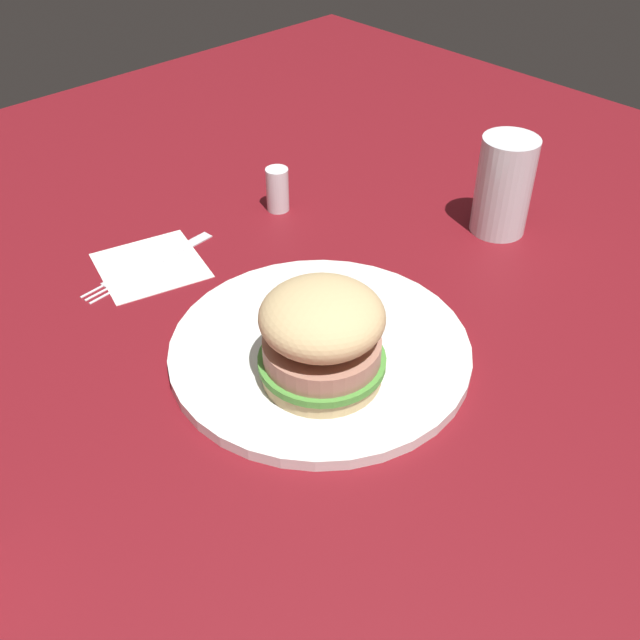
{
  "coord_description": "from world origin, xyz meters",
  "views": [
    {
      "loc": [
        0.36,
        -0.33,
        0.46
      ],
      "look_at": [
        -0.02,
        0.03,
        0.04
      ],
      "focal_mm": 40.96,
      "sensor_mm": 36.0,
      "label": 1
    }
  ],
  "objects_px": {
    "plate": "(320,349)",
    "salt_shaker": "(277,189)",
    "fries_pile": "(311,303)",
    "napkin": "(150,265)",
    "fork": "(149,264)",
    "sandwich": "(318,338)",
    "drink_glass": "(503,191)"
  },
  "relations": [
    {
      "from": "sandwich",
      "to": "drink_glass",
      "type": "height_order",
      "value": "drink_glass"
    },
    {
      "from": "plate",
      "to": "sandwich",
      "type": "relative_size",
      "value": 2.51
    },
    {
      "from": "fork",
      "to": "drink_glass",
      "type": "height_order",
      "value": "drink_glass"
    },
    {
      "from": "plate",
      "to": "sandwich",
      "type": "xyz_separation_m",
      "value": [
        0.03,
        -0.03,
        0.05
      ]
    },
    {
      "from": "salt_shaker",
      "to": "fork",
      "type": "bearing_deg",
      "value": -91.02
    },
    {
      "from": "fries_pile",
      "to": "salt_shaker",
      "type": "bearing_deg",
      "value": 147.91
    },
    {
      "from": "fork",
      "to": "salt_shaker",
      "type": "xyz_separation_m",
      "value": [
        0.0,
        0.19,
        0.02
      ]
    },
    {
      "from": "sandwich",
      "to": "drink_glass",
      "type": "distance_m",
      "value": 0.35
    },
    {
      "from": "plate",
      "to": "napkin",
      "type": "relative_size",
      "value": 2.61
    },
    {
      "from": "sandwich",
      "to": "plate",
      "type": "bearing_deg",
      "value": 134.58
    },
    {
      "from": "napkin",
      "to": "fork",
      "type": "bearing_deg",
      "value": -84.85
    },
    {
      "from": "fork",
      "to": "fries_pile",
      "type": "bearing_deg",
      "value": 20.73
    },
    {
      "from": "sandwich",
      "to": "fork",
      "type": "distance_m",
      "value": 0.28
    },
    {
      "from": "plate",
      "to": "drink_glass",
      "type": "height_order",
      "value": "drink_glass"
    },
    {
      "from": "napkin",
      "to": "salt_shaker",
      "type": "height_order",
      "value": "salt_shaker"
    },
    {
      "from": "fork",
      "to": "drink_glass",
      "type": "relative_size",
      "value": 1.49
    },
    {
      "from": "napkin",
      "to": "salt_shaker",
      "type": "relative_size",
      "value": 2.0
    },
    {
      "from": "plate",
      "to": "salt_shaker",
      "type": "height_order",
      "value": "salt_shaker"
    },
    {
      "from": "plate",
      "to": "fork",
      "type": "relative_size",
      "value": 1.65
    },
    {
      "from": "napkin",
      "to": "sandwich",
      "type": "bearing_deg",
      "value": 0.49
    },
    {
      "from": "plate",
      "to": "napkin",
      "type": "distance_m",
      "value": 0.24
    },
    {
      "from": "napkin",
      "to": "drink_glass",
      "type": "relative_size",
      "value": 0.94
    },
    {
      "from": "fries_pile",
      "to": "drink_glass",
      "type": "distance_m",
      "value": 0.28
    },
    {
      "from": "drink_glass",
      "to": "napkin",
      "type": "bearing_deg",
      "value": -122.51
    },
    {
      "from": "sandwich",
      "to": "napkin",
      "type": "relative_size",
      "value": 1.04
    },
    {
      "from": "plate",
      "to": "fries_pile",
      "type": "height_order",
      "value": "fries_pile"
    },
    {
      "from": "fries_pile",
      "to": "drink_glass",
      "type": "xyz_separation_m",
      "value": [
        0.03,
        0.28,
        0.04
      ]
    },
    {
      "from": "plate",
      "to": "fries_pile",
      "type": "xyz_separation_m",
      "value": [
        -0.05,
        0.03,
        0.01
      ]
    },
    {
      "from": "plate",
      "to": "fork",
      "type": "height_order",
      "value": "plate"
    },
    {
      "from": "sandwich",
      "to": "salt_shaker",
      "type": "bearing_deg",
      "value": 145.53
    },
    {
      "from": "plate",
      "to": "fries_pile",
      "type": "distance_m",
      "value": 0.06
    },
    {
      "from": "fries_pile",
      "to": "salt_shaker",
      "type": "height_order",
      "value": "salt_shaker"
    }
  ]
}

